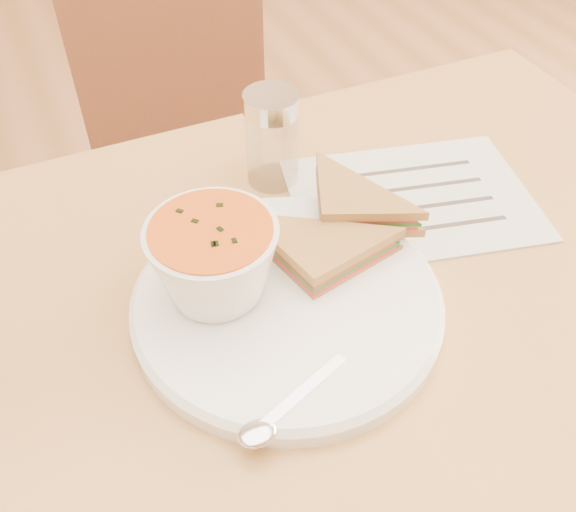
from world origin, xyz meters
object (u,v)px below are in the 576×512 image
condiment_shaker (272,139)px  soup_bowl (214,264)px  chair_far (181,189)px  dining_table (314,479)px  plate (287,303)px

condiment_shaker → soup_bowl: bearing=-128.1°
chair_far → condiment_shaker: size_ratio=7.42×
dining_table → condiment_shaker: bearing=81.0°
dining_table → soup_bowl: size_ratio=8.29×
condiment_shaker → plate: bearing=-109.5°
dining_table → chair_far: bearing=88.8°
chair_far → plate: (-0.05, -0.63, 0.34)m
dining_table → plate: size_ratio=3.35×
dining_table → soup_bowl: 0.44m
chair_far → dining_table: bearing=105.4°
plate → chair_far: bearing=85.4°
dining_table → plate: bearing=166.9°
plate → condiment_shaker: size_ratio=2.63×
dining_table → condiment_shaker: condiment_shaker is taller
dining_table → plate: 0.38m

